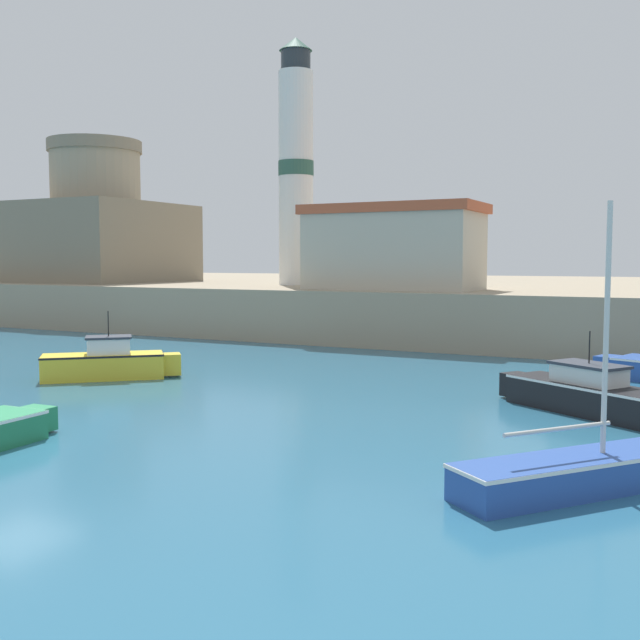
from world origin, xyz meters
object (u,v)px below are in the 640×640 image
Objects in this scene: sailboat_blue_4 at (591,469)px; lighthouse at (296,166)px; fortress at (97,231)px; motorboat_yellow_2 at (108,362)px; motorboat_black_1 at (591,395)px; harbor_shed_near_wharf at (394,247)px.

lighthouse is (-20.76, 26.08, 9.61)m from sailboat_blue_4.
lighthouse reaches higher than fortress.
sailboat_blue_4 is (17.24, -5.77, -0.20)m from motorboat_yellow_2.
motorboat_black_1 is at bearing 97.32° from sailboat_blue_4.
motorboat_black_1 is 0.54× the size of fortress.
fortress is at bearing 134.33° from motorboat_yellow_2.
harbor_shed_near_wharf is (-12.76, 22.17, 4.56)m from sailboat_blue_4.
motorboat_black_1 is at bearing -27.36° from fortress.
motorboat_black_1 is 1.31× the size of motorboat_yellow_2.
harbor_shed_near_wharf is (-11.83, 14.96, 4.40)m from motorboat_black_1.
motorboat_yellow_2 reaches higher than motorboat_black_1.
sailboat_blue_4 is at bearing -18.52° from motorboat_yellow_2.
harbor_shed_near_wharf is at bearing 74.70° from motorboat_yellow_2.
fortress is at bearing 152.64° from motorboat_black_1.
motorboat_yellow_2 is 0.81× the size of sailboat_blue_4.
lighthouse is (-3.52, 20.31, 9.42)m from motorboat_yellow_2.
motorboat_yellow_2 is at bearing -45.67° from fortress.
fortress is 1.16× the size of harbor_shed_near_wharf.
motorboat_yellow_2 is 28.51m from fortress.
lighthouse reaches higher than motorboat_yellow_2.
motorboat_yellow_2 is (-16.32, -1.43, 0.04)m from motorboat_black_1.
fortress reaches higher than motorboat_yellow_2.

